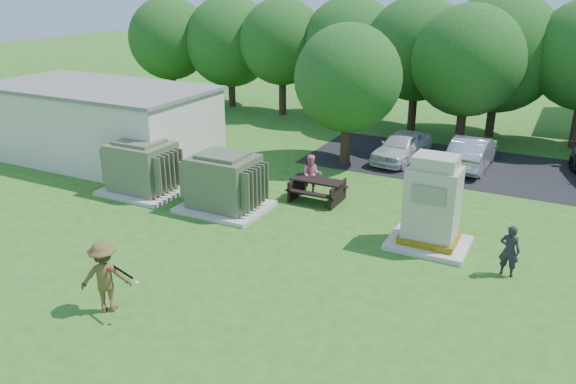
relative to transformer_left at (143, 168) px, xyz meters
The scene contains 15 objects.
ground 7.96m from the transformer_left, 34.70° to the right, with size 120.00×120.00×0.00m, color #2D6619.
service_building 5.19m from the transformer_left, 150.95° to the left, with size 10.00×5.00×3.20m, color beige.
service_building_roof 5.64m from the transformer_left, 150.95° to the left, with size 10.20×5.20×0.15m, color slate.
parking_strip 16.25m from the transformer_left, 33.69° to the left, with size 20.00×6.00×0.01m, color #232326.
transformer_left is the anchor object (origin of this frame).
transformer_right 3.70m from the transformer_left, ahead, with size 3.00×2.40×2.07m.
generator_cabinet 10.93m from the transformer_left, ahead, with size 2.39×1.95×2.91m.
picnic_table 6.70m from the transformer_left, 19.78° to the left, with size 1.92×1.44×0.82m.
batter 8.34m from the transformer_left, 55.20° to the right, with size 1.21×0.69×1.87m, color brown.
person_by_generator 13.32m from the transformer_left, ahead, with size 0.55×0.36×1.50m, color black.
person_at_picnic 6.46m from the transformer_left, 24.83° to the left, with size 0.77×0.60×1.58m, color pink.
car_white 11.40m from the transformer_left, 47.81° to the left, with size 1.57×3.90×1.33m, color silver.
car_silver_a 13.91m from the transformer_left, 40.11° to the left, with size 1.47×4.22×1.39m, color #B0AFB4.
batting_equipment 8.73m from the transformer_left, 52.09° to the right, with size 1.08×0.29×0.19m.
tree_row 16.56m from the transformer_left, 59.50° to the left, with size 41.30×13.30×7.30m.
Camera 1 is at (7.73, -10.99, 7.70)m, focal length 35.00 mm.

